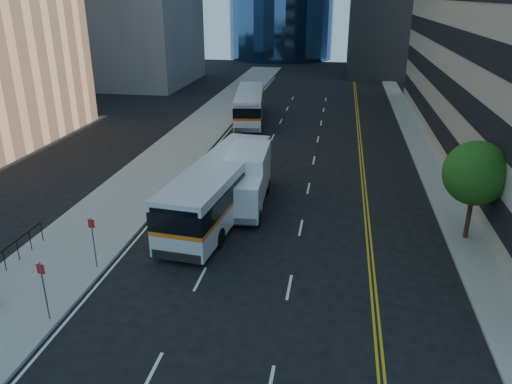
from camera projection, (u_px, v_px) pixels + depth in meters
ground at (271, 313)px, 19.88m from camera, size 160.00×160.00×0.00m
sidewalk_west at (193, 136)px, 44.38m from camera, size 5.00×90.00×0.15m
sidewalk_east at (420, 146)px, 41.37m from camera, size 2.00×90.00×0.15m
street_tree at (476, 173)px, 24.48m from camera, size 3.20×3.20×5.10m
bus_front at (220, 187)px, 28.04m from camera, size 4.01×12.54×3.18m
bus_rear at (250, 105)px, 49.35m from camera, size 4.03×11.73×2.97m
box_truck at (246, 179)px, 29.36m from camera, size 2.58×6.81×3.22m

